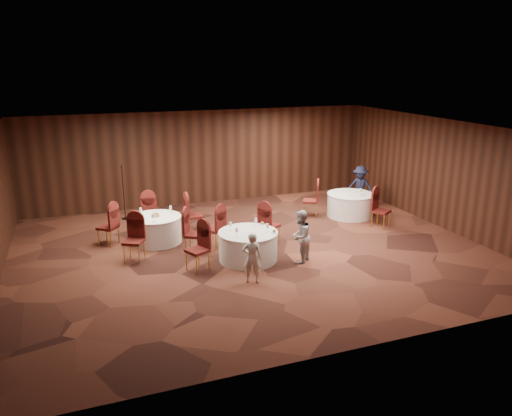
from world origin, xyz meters
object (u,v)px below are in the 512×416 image
object	(u,v)px
man_c	(360,187)
table_left	(156,229)
table_right	(350,205)
woman_a	(252,258)
mic_stand	(124,203)
woman_b	(300,237)
table_main	(248,246)

from	to	relation	value
man_c	table_left	bearing A→B (deg)	-123.64
table_left	table_right	size ratio (longest dim) A/B	0.94
woman_a	table_left	bearing A→B (deg)	-43.46
mic_stand	woman_a	size ratio (longest dim) A/B	1.45
man_c	table_right	bearing A→B (deg)	-88.54
table_right	woman_b	xyz separation A→B (m)	(-3.14, -2.91, 0.29)
woman_a	man_c	bearing A→B (deg)	-120.06
mic_stand	woman_b	world-z (taller)	mic_stand
table_right	mic_stand	size ratio (longest dim) A/B	0.86
table_main	woman_a	world-z (taller)	woman_a
table_main	woman_a	bearing A→B (deg)	-105.63
table_main	table_right	distance (m)	4.88
table_right	woman_b	bearing A→B (deg)	-137.19
table_right	woman_a	distance (m)	5.88
table_main	table_right	xyz separation A→B (m)	(4.29, 2.33, 0.00)
table_main	table_left	distance (m)	2.84
table_main	table_right	world-z (taller)	same
table_main	mic_stand	size ratio (longest dim) A/B	0.87
table_left	woman_b	xyz separation A→B (m)	(3.09, -2.65, 0.29)
woman_b	man_c	xyz separation A→B (m)	(3.96, 3.69, 0.04)
table_main	woman_a	size ratio (longest dim) A/B	1.26
table_right	mic_stand	bearing A→B (deg)	162.06
table_left	mic_stand	world-z (taller)	mic_stand
man_c	mic_stand	bearing A→B (deg)	-142.55
table_left	woman_b	size ratio (longest dim) A/B	1.03
woman_a	woman_b	world-z (taller)	woman_b
table_right	woman_a	xyz separation A→B (m)	(-4.64, -3.60, 0.22)
mic_stand	woman_b	xyz separation A→B (m)	(3.66, -5.11, 0.16)
table_left	man_c	size ratio (longest dim) A/B	0.97
table_left	mic_stand	distance (m)	2.53
woman_b	mic_stand	bearing A→B (deg)	-97.02
table_right	man_c	distance (m)	1.19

